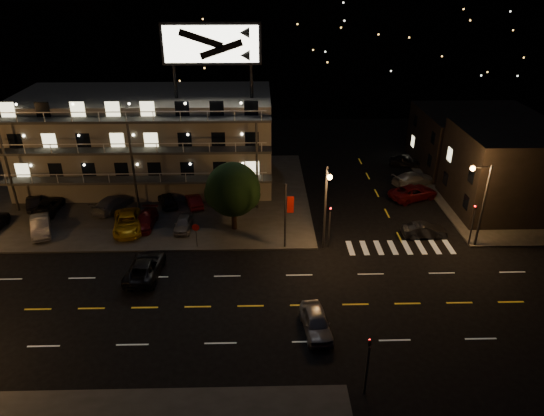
{
  "coord_description": "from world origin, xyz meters",
  "views": [
    {
      "loc": [
        2.9,
        -29.51,
        23.15
      ],
      "look_at": [
        3.82,
        8.0,
        4.29
      ],
      "focal_mm": 32.0,
      "sensor_mm": 36.0,
      "label": 1
    }
  ],
  "objects_px": {
    "lot_car_7": "(113,203)",
    "road_car_east": "(316,322)",
    "lot_car_4": "(184,223)",
    "tree": "(232,191)",
    "lot_car_2": "(127,223)",
    "road_car_west": "(145,267)",
    "side_car_0": "(424,231)"
  },
  "relations": [
    {
      "from": "road_car_west",
      "to": "lot_car_4",
      "type": "bearing_deg",
      "value": -102.26
    },
    {
      "from": "road_car_east",
      "to": "road_car_west",
      "type": "relative_size",
      "value": 0.79
    },
    {
      "from": "lot_car_7",
      "to": "lot_car_4",
      "type": "bearing_deg",
      "value": 173.87
    },
    {
      "from": "lot_car_7",
      "to": "road_car_east",
      "type": "bearing_deg",
      "value": 158.01
    },
    {
      "from": "tree",
      "to": "road_car_east",
      "type": "height_order",
      "value": "tree"
    },
    {
      "from": "side_car_0",
      "to": "tree",
      "type": "bearing_deg",
      "value": 83.62
    },
    {
      "from": "lot_car_4",
      "to": "side_car_0",
      "type": "bearing_deg",
      "value": -2.34
    },
    {
      "from": "lot_car_7",
      "to": "road_car_west",
      "type": "bearing_deg",
      "value": 138.89
    },
    {
      "from": "tree",
      "to": "lot_car_2",
      "type": "height_order",
      "value": "tree"
    },
    {
      "from": "lot_car_7",
      "to": "road_car_east",
      "type": "height_order",
      "value": "lot_car_7"
    },
    {
      "from": "lot_car_7",
      "to": "lot_car_2",
      "type": "bearing_deg",
      "value": 143.03
    },
    {
      "from": "lot_car_7",
      "to": "road_car_east",
      "type": "distance_m",
      "value": 27.21
    },
    {
      "from": "tree",
      "to": "road_car_east",
      "type": "bearing_deg",
      "value": -66.48
    },
    {
      "from": "tree",
      "to": "side_car_0",
      "type": "distance_m",
      "value": 18.53
    },
    {
      "from": "tree",
      "to": "road_car_east",
      "type": "xyz_separation_m",
      "value": [
        6.44,
        -14.79,
        -3.42
      ]
    },
    {
      "from": "lot_car_7",
      "to": "road_car_east",
      "type": "xyz_separation_m",
      "value": [
        19.26,
        -19.23,
        -0.14
      ]
    },
    {
      "from": "tree",
      "to": "road_car_west",
      "type": "height_order",
      "value": "tree"
    },
    {
      "from": "tree",
      "to": "side_car_0",
      "type": "relative_size",
      "value": 1.64
    },
    {
      "from": "road_car_east",
      "to": "road_car_west",
      "type": "height_order",
      "value": "road_car_west"
    },
    {
      "from": "road_car_east",
      "to": "lot_car_4",
      "type": "bearing_deg",
      "value": 121.0
    },
    {
      "from": "lot_car_2",
      "to": "side_car_0",
      "type": "relative_size",
      "value": 1.34
    },
    {
      "from": "lot_car_2",
      "to": "lot_car_7",
      "type": "height_order",
      "value": "lot_car_2"
    },
    {
      "from": "lot_car_2",
      "to": "road_car_west",
      "type": "xyz_separation_m",
      "value": [
        3.26,
        -7.55,
        -0.15
      ]
    },
    {
      "from": "lot_car_4",
      "to": "road_car_east",
      "type": "relative_size",
      "value": 0.85
    },
    {
      "from": "tree",
      "to": "side_car_0",
      "type": "bearing_deg",
      "value": -5.79
    },
    {
      "from": "road_car_east",
      "to": "road_car_west",
      "type": "distance_m",
      "value": 15.27
    },
    {
      "from": "lot_car_2",
      "to": "road_car_west",
      "type": "distance_m",
      "value": 8.22
    },
    {
      "from": "lot_car_2",
      "to": "lot_car_7",
      "type": "relative_size",
      "value": 1.08
    },
    {
      "from": "lot_car_7",
      "to": "road_car_west",
      "type": "relative_size",
      "value": 0.92
    },
    {
      "from": "lot_car_2",
      "to": "lot_car_4",
      "type": "bearing_deg",
      "value": -12.37
    },
    {
      "from": "tree",
      "to": "road_car_west",
      "type": "distance_m",
      "value": 10.83
    },
    {
      "from": "tree",
      "to": "lot_car_7",
      "type": "relative_size",
      "value": 1.32
    }
  ]
}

